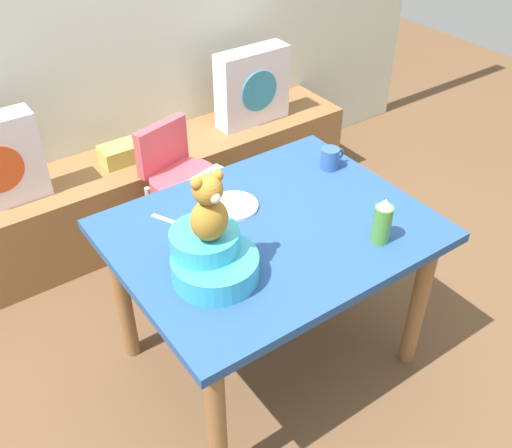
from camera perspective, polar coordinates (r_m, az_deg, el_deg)
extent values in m
plane|color=brown|center=(2.76, 1.23, -12.52)|extent=(8.00, 8.00, 0.00)
cube|color=olive|center=(3.41, -10.90, 3.18)|extent=(2.60, 0.44, 0.46)
cube|color=silver|center=(3.49, -0.38, 13.21)|extent=(0.44, 0.14, 0.44)
cylinder|color=teal|center=(3.43, 0.35, 12.80)|extent=(0.24, 0.01, 0.24)
cube|color=#B4B34E|center=(3.23, -13.11, 6.66)|extent=(0.20, 0.14, 0.10)
cube|color=#264C8C|center=(2.26, 1.46, -0.66)|extent=(1.18, 0.93, 0.04)
cylinder|color=olive|center=(2.12, -3.86, -18.75)|extent=(0.07, 0.07, 0.70)
cylinder|color=olive|center=(2.58, 15.53, -7.37)|extent=(0.07, 0.07, 0.70)
cylinder|color=olive|center=(2.58, -12.86, -6.88)|extent=(0.07, 0.07, 0.70)
cylinder|color=olive|center=(2.96, 4.85, 0.83)|extent=(0.07, 0.07, 0.70)
cylinder|color=#D84C59|center=(2.92, -6.99, 3.93)|extent=(0.34, 0.34, 0.10)
cube|color=#D84C59|center=(2.93, -9.15, 7.49)|extent=(0.30, 0.12, 0.24)
cube|color=white|center=(2.78, -4.49, 3.75)|extent=(0.34, 0.27, 0.02)
cylinder|color=silver|center=(2.94, -7.61, -2.74)|extent=(0.03, 0.03, 0.46)
cylinder|color=silver|center=(3.04, -3.01, -0.80)|extent=(0.03, 0.03, 0.46)
cylinder|color=silver|center=(3.14, -10.09, -0.03)|extent=(0.03, 0.03, 0.46)
cylinder|color=silver|center=(3.24, -5.70, 1.71)|extent=(0.03, 0.03, 0.46)
cylinder|color=#36A9CB|center=(2.00, -3.99, -4.21)|extent=(0.30, 0.30, 0.09)
cylinder|color=#36A9CB|center=(1.99, -5.00, -1.54)|extent=(0.24, 0.24, 0.07)
ellipsoid|color=#A87628|center=(1.89, -4.55, 0.42)|extent=(0.13, 0.11, 0.15)
sphere|color=#A87628|center=(1.82, -4.73, 3.37)|extent=(0.10, 0.10, 0.10)
sphere|color=beige|center=(1.80, -4.01, 2.56)|extent=(0.04, 0.04, 0.04)
sphere|color=#A87628|center=(1.79, -5.82, 3.98)|extent=(0.04, 0.04, 0.04)
sphere|color=#A87628|center=(1.82, -3.78, 4.74)|extent=(0.04, 0.04, 0.04)
cylinder|color=#4C8C33|center=(2.18, 12.15, 0.00)|extent=(0.07, 0.07, 0.15)
cone|color=white|center=(2.13, 12.47, 1.98)|extent=(0.06, 0.06, 0.03)
cylinder|color=#335999|center=(2.59, 7.20, 6.34)|extent=(0.08, 0.08, 0.09)
torus|color=#335999|center=(2.62, 8.07, 6.76)|extent=(0.06, 0.01, 0.06)
cylinder|color=white|center=(2.34, -2.22, 1.79)|extent=(0.20, 0.20, 0.01)
cube|color=silver|center=(2.29, -8.33, 0.27)|extent=(0.09, 0.16, 0.01)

